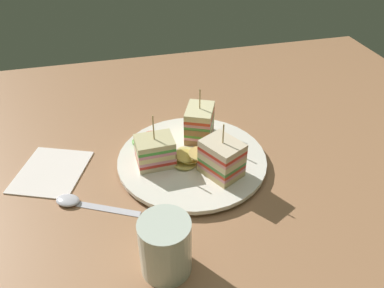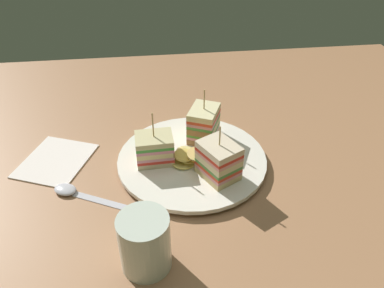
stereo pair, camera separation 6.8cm
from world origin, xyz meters
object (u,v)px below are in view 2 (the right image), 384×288
Objects in this scene: spoon at (73,192)px; chip_pile at (188,157)px; sandwich_wedge_2 at (218,160)px; drinking_glass at (145,246)px; plate at (192,160)px; napkin at (56,160)px; sandwich_wedge_1 at (155,149)px; sandwich_wedge_0 at (204,124)px.

chip_pile is at bearing -140.99° from spoon.
chip_pile is at bearing 19.91° from sandwich_wedge_2.
drinking_glass reaches higher than chip_pile.
chip_pile is at bearing 55.95° from plate.
drinking_glass is at bearing 123.20° from napkin.
sandwich_wedge_1 is at bearing -96.15° from drinking_glass.
napkin is at bearing -61.53° from sandwich_wedge_0.
sandwich_wedge_1 is 20.82cm from drinking_glass.
spoon is (13.92, 5.45, -3.62)cm from sandwich_wedge_1.
sandwich_wedge_2 reaches higher than napkin.
plate is at bearing 171.43° from napkin.
napkin is 1.51× the size of drinking_glass.
plate is 3.70× the size of chip_pile.
sandwich_wedge_2 is 0.74× the size of spoon.
sandwich_wedge_0 reaches higher than sandwich_wedge_2.
plate is at bearing -1.56° from sandwich_wedge_1.
plate reaches higher than napkin.
sandwich_wedge_1 reaches higher than chip_pile.
spoon is at bearing -39.97° from sandwich_wedge_0.
plate is 1.98× the size of spoon.
spoon is at bearing 15.10° from plate.
plate is 25.12cm from napkin.
chip_pile is 0.56× the size of napkin.
drinking_glass is at bearing 154.32° from spoon.
chip_pile reaches higher than plate.
sandwich_wedge_0 reaches higher than napkin.
napkin is at bearing -11.85° from chip_pile.
sandwich_wedge_2 is 0.77× the size of napkin.
sandwich_wedge_1 is 0.99× the size of sandwich_wedge_2.
drinking_glass is at bearing 67.87° from chip_pile.
sandwich_wedge_1 is at bearing -12.03° from chip_pile.
sandwich_wedge_0 is 26.39cm from spoon.
drinking_glass is at bearing 112.34° from sandwich_wedge_2.
chip_pile is 21.05cm from drinking_glass.
napkin is at bearing 165.97° from sandwich_wedge_1.
spoon is 10.24cm from napkin.
plate is 3.14× the size of drinking_glass.
sandwich_wedge_2 reaches higher than spoon.
napkin is (18.27, -3.82, -3.78)cm from sandwich_wedge_1.
sandwich_wedge_0 is 11.29cm from sandwich_wedge_2.
drinking_glass reaches higher than spoon.
spoon is at bearing 12.19° from chip_pile.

